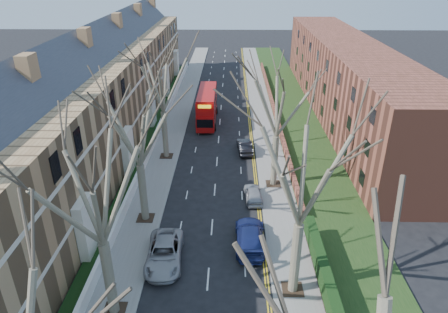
{
  "coord_description": "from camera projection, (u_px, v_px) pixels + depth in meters",
  "views": [
    {
      "loc": [
        1.5,
        -12.02,
        19.82
      ],
      "look_at": [
        0.88,
        21.46,
        3.34
      ],
      "focal_mm": 32.0,
      "sensor_mm": 36.0,
      "label": 1
    }
  ],
  "objects": [
    {
      "name": "terrace_left",
      "position": [
        97.0,
        101.0,
        45.16
      ],
      "size": [
        9.7,
        78.0,
        13.6
      ],
      "color": "#9B754E",
      "rests_on": "ground"
    },
    {
      "name": "tree_left_far",
      "position": [
        135.0,
        117.0,
        29.93
      ],
      "size": [
        10.15,
        10.15,
        14.22
      ],
      "color": "brown",
      "rests_on": "ground"
    },
    {
      "name": "car_right_far",
      "position": [
        245.0,
        146.0,
        45.7
      ],
      "size": [
        1.88,
        4.36,
        1.39
      ],
      "primitive_type": "imported",
      "rotation": [
        0.0,
        0.0,
        3.24
      ],
      "color": "black",
      "rests_on": "ground"
    },
    {
      "name": "car_right_near",
      "position": [
        250.0,
        236.0,
        30.63
      ],
      "size": [
        2.26,
        5.48,
        1.59
      ],
      "primitive_type": "imported",
      "rotation": [
        0.0,
        0.0,
        3.14
      ],
      "color": "navy",
      "rests_on": "ground"
    },
    {
      "name": "front_wall_left",
      "position": [
        154.0,
        141.0,
        47.23
      ],
      "size": [
        0.3,
        78.0,
        1.0
      ],
      "color": "white",
      "rests_on": "ground"
    },
    {
      "name": "car_right_mid",
      "position": [
        253.0,
        194.0,
        36.51
      ],
      "size": [
        1.77,
        3.83,
        1.27
      ],
      "primitive_type": "imported",
      "rotation": [
        0.0,
        0.0,
        3.21
      ],
      "color": "#9A9BA2",
      "rests_on": "ground"
    },
    {
      "name": "pavement_right",
      "position": [
        264.0,
        122.0,
        54.42
      ],
      "size": [
        3.0,
        102.0,
        0.12
      ],
      "primitive_type": "cube",
      "color": "slate",
      "rests_on": "ground"
    },
    {
      "name": "tree_right_far",
      "position": [
        279.0,
        94.0,
        35.12
      ],
      "size": [
        10.15,
        10.15,
        14.22
      ],
      "color": "brown",
      "rests_on": "ground"
    },
    {
      "name": "car_left_far",
      "position": [
        164.0,
        253.0,
        28.91
      ],
      "size": [
        2.78,
        5.58,
        1.52
      ],
      "primitive_type": "imported",
      "rotation": [
        0.0,
        0.0,
        0.05
      ],
      "color": "#9A9A9F",
      "rests_on": "ground"
    },
    {
      "name": "tree_left_mid",
      "position": [
        93.0,
        179.0,
        20.82
      ],
      "size": [
        10.5,
        10.5,
        14.71
      ],
      "color": "brown",
      "rests_on": "ground"
    },
    {
      "name": "flats_right",
      "position": [
        346.0,
        79.0,
        55.65
      ],
      "size": [
        13.97,
        54.0,
        10.0
      ],
      "color": "brown",
      "rests_on": "ground"
    },
    {
      "name": "tree_right_mid",
      "position": [
        305.0,
        164.0,
        22.43
      ],
      "size": [
        10.5,
        10.5,
        14.71
      ],
      "color": "brown",
      "rests_on": "ground"
    },
    {
      "name": "double_decker_bus",
      "position": [
        207.0,
        107.0,
        53.76
      ],
      "size": [
        2.58,
        10.0,
        4.22
      ],
      "rotation": [
        0.0,
        0.0,
        3.14
      ],
      "color": "#A40C0B",
      "rests_on": "ground"
    },
    {
      "name": "grass_verge_right",
      "position": [
        297.0,
        121.0,
        54.31
      ],
      "size": [
        6.0,
        102.0,
        0.06
      ],
      "color": "#1A3312",
      "rests_on": "ground"
    },
    {
      "name": "tree_left_dist",
      "position": [
        161.0,
        73.0,
        40.55
      ],
      "size": [
        10.5,
        10.5,
        14.71
      ],
      "color": "brown",
      "rests_on": "ground"
    },
    {
      "name": "pavement_left",
      "position": [
        176.0,
        121.0,
        54.62
      ],
      "size": [
        3.0,
        102.0,
        0.12
      ],
      "primitive_type": "cube",
      "color": "slate",
      "rests_on": "ground"
    }
  ]
}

